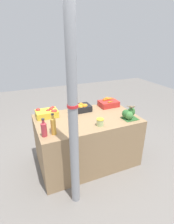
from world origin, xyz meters
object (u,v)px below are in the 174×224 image
at_px(apple_crate, 48,113).
at_px(support_pole, 73,116).
at_px(broccoli_pile, 129,114).
at_px(carrot_crate, 109,103).
at_px(orange_crate, 81,108).
at_px(juice_bottle_ruby, 44,129).
at_px(pickle_jar, 100,122).
at_px(sparrow_bird, 132,107).
at_px(juice_bottle_amber, 53,126).

bearing_deg(apple_crate, support_pole, -84.03).
xyz_separation_m(support_pole, apple_crate, (-0.10, 0.96, -0.33)).
xyz_separation_m(support_pole, broccoli_pile, (1.02, 0.38, -0.31)).
bearing_deg(carrot_crate, broccoli_pile, -87.98).
height_order(orange_crate, broccoli_pile, broccoli_pile).
height_order(support_pole, orange_crate, support_pole).
distance_m(support_pole, juice_bottle_ruby, 0.55).
bearing_deg(pickle_jar, orange_crate, 96.04).
bearing_deg(carrot_crate, sparrow_bird, -85.99).
height_order(juice_bottle_amber, pickle_jar, juice_bottle_amber).
height_order(carrot_crate, sparrow_bird, sparrow_bird).
height_order(juice_bottle_amber, sparrow_bird, juice_bottle_amber).
distance_m(support_pole, pickle_jar, 0.72).
bearing_deg(apple_crate, carrot_crate, 0.22).
distance_m(orange_crate, sparrow_bird, 0.84).
bearing_deg(broccoli_pile, juice_bottle_amber, -179.88).
height_order(carrot_crate, broccoli_pile, broccoli_pile).
bearing_deg(support_pole, orange_crate, 64.53).
xyz_separation_m(juice_bottle_ruby, sparrow_bird, (1.31, -0.02, 0.10)).
height_order(apple_crate, broccoli_pile, broccoli_pile).
bearing_deg(orange_crate, support_pole, -115.47).
bearing_deg(carrot_crate, pickle_jar, -128.47).
distance_m(apple_crate, juice_bottle_amber, 0.59).
bearing_deg(juice_bottle_ruby, broccoli_pile, 0.11).
distance_m(apple_crate, orange_crate, 0.55).
bearing_deg(juice_bottle_amber, juice_bottle_ruby, -180.00).
distance_m(support_pole, apple_crate, 1.02).
relative_size(juice_bottle_ruby, sparrow_bird, 2.30).
height_order(apple_crate, sparrow_bird, sparrow_bird).
relative_size(orange_crate, carrot_crate, 1.00).
relative_size(juice_bottle_amber, sparrow_bird, 2.72).
distance_m(pickle_jar, sparrow_bird, 0.55).
height_order(orange_crate, pickle_jar, orange_crate).
distance_m(carrot_crate, juice_bottle_amber, 1.29).
distance_m(orange_crate, juice_bottle_amber, 0.83).
bearing_deg(broccoli_pile, juice_bottle_ruby, -179.89).
relative_size(orange_crate, sparrow_bird, 3.12).
bearing_deg(pickle_jar, carrot_crate, 51.53).
distance_m(broccoli_pile, sparrow_bird, 0.13).
relative_size(orange_crate, broccoli_pile, 1.45).
bearing_deg(sparrow_bird, carrot_crate, 140.73).
distance_m(juice_bottle_amber, sparrow_bird, 1.19).
bearing_deg(sparrow_bird, pickle_jar, -132.80).
bearing_deg(apple_crate, orange_crate, -1.04).
distance_m(support_pole, carrot_crate, 1.43).
bearing_deg(apple_crate, sparrow_bird, -27.67).
bearing_deg(pickle_jar, broccoli_pile, 2.91).
height_order(support_pole, sparrow_bird, support_pole).
xyz_separation_m(support_pole, pickle_jar, (0.52, 0.36, -0.34)).
distance_m(juice_bottle_ruby, juice_bottle_amber, 0.12).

